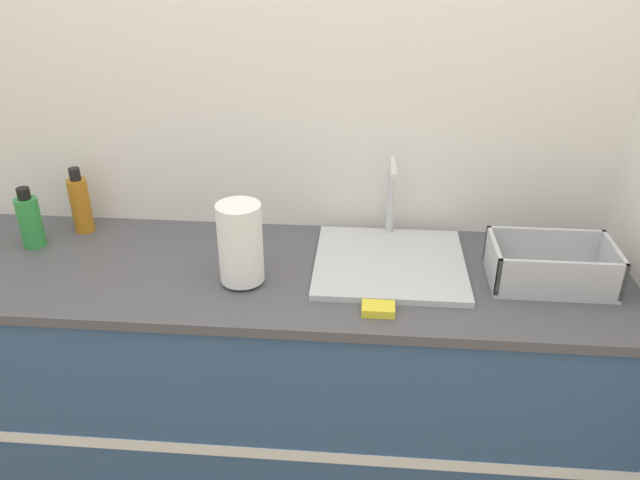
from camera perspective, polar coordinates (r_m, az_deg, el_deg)
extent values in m
cube|color=silver|center=(2.06, -3.08, 12.02)|extent=(4.54, 0.06, 2.60)
cube|color=#33517A|center=(2.18, -3.68, -13.10)|extent=(2.14, 0.61, 0.86)
cube|color=white|center=(1.97, -4.97, -18.77)|extent=(2.14, 0.01, 0.04)
cube|color=#4C4C51|center=(1.92, -4.07, -2.98)|extent=(2.17, 0.63, 0.03)
cube|color=silver|center=(1.93, 6.39, -2.12)|extent=(0.46, 0.44, 0.02)
cylinder|color=silver|center=(2.05, 6.51, 4.00)|extent=(0.02, 0.02, 0.26)
cylinder|color=silver|center=(1.93, 6.75, 6.56)|extent=(0.02, 0.16, 0.02)
cylinder|color=#4C4C51|center=(1.86, -7.07, -3.66)|extent=(0.10, 0.10, 0.01)
cylinder|color=white|center=(1.80, -7.29, -0.27)|extent=(0.13, 0.13, 0.24)
cube|color=#B7BABF|center=(1.96, 20.11, -3.47)|extent=(0.35, 0.21, 0.01)
cube|color=#B7BABF|center=(1.84, 21.13, -3.42)|extent=(0.35, 0.01, 0.11)
cube|color=#B7BABF|center=(2.02, 19.75, -0.47)|extent=(0.35, 0.01, 0.11)
cube|color=#B7BABF|center=(1.89, 15.49, -1.72)|extent=(0.01, 0.21, 0.11)
cube|color=#B7BABF|center=(1.98, 25.09, -2.02)|extent=(0.01, 0.21, 0.11)
cylinder|color=#B26B19|center=(2.25, -21.03, 2.95)|extent=(0.07, 0.07, 0.19)
cylinder|color=black|center=(2.21, -21.52, 5.62)|extent=(0.04, 0.04, 0.04)
cylinder|color=#2D8C3D|center=(2.21, -24.96, 1.47)|extent=(0.07, 0.07, 0.17)
cylinder|color=black|center=(2.17, -25.48, 3.86)|extent=(0.04, 0.04, 0.04)
cube|color=yellow|center=(1.71, 5.34, -6.30)|extent=(0.09, 0.06, 0.02)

